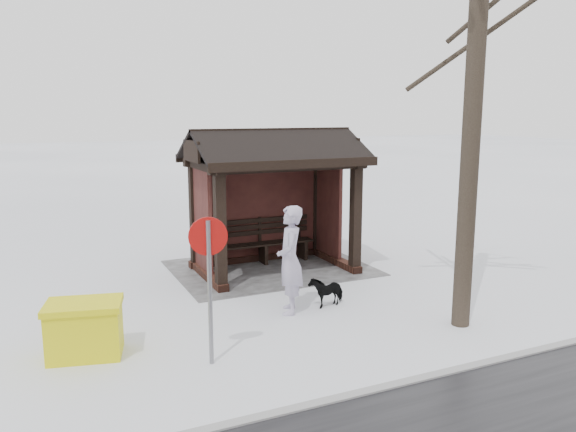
{
  "coord_description": "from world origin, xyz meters",
  "views": [
    {
      "loc": [
        4.69,
        10.91,
        3.41
      ],
      "look_at": [
        0.03,
        0.8,
        1.35
      ],
      "focal_mm": 35.0,
      "sensor_mm": 36.0,
      "label": 1
    }
  ],
  "objects_px": {
    "pedestrian": "(290,260)",
    "road_sign": "(209,257)",
    "bus_shelter": "(271,171)",
    "dog": "(326,291)",
    "grit_bin": "(85,329)"
  },
  "relations": [
    {
      "from": "pedestrian",
      "to": "grit_bin",
      "type": "xyz_separation_m",
      "value": [
        3.38,
        0.4,
        -0.53
      ]
    },
    {
      "from": "dog",
      "to": "grit_bin",
      "type": "height_order",
      "value": "grit_bin"
    },
    {
      "from": "road_sign",
      "to": "bus_shelter",
      "type": "bearing_deg",
      "value": -109.97
    },
    {
      "from": "bus_shelter",
      "to": "road_sign",
      "type": "distance_m",
      "value": 4.85
    },
    {
      "from": "bus_shelter",
      "to": "grit_bin",
      "type": "bearing_deg",
      "value": 36.37
    },
    {
      "from": "dog",
      "to": "road_sign",
      "type": "height_order",
      "value": "road_sign"
    },
    {
      "from": "bus_shelter",
      "to": "road_sign",
      "type": "height_order",
      "value": "bus_shelter"
    },
    {
      "from": "pedestrian",
      "to": "dog",
      "type": "distance_m",
      "value": 1.0
    },
    {
      "from": "pedestrian",
      "to": "road_sign",
      "type": "bearing_deg",
      "value": -30.26
    },
    {
      "from": "dog",
      "to": "grit_bin",
      "type": "xyz_separation_m",
      "value": [
        4.13,
        0.45,
        0.13
      ]
    },
    {
      "from": "dog",
      "to": "pedestrian",
      "type": "bearing_deg",
      "value": -97.83
    },
    {
      "from": "grit_bin",
      "to": "road_sign",
      "type": "xyz_separation_m",
      "value": [
        -1.55,
        0.96,
        1.1
      ]
    },
    {
      "from": "grit_bin",
      "to": "road_sign",
      "type": "height_order",
      "value": "road_sign"
    },
    {
      "from": "pedestrian",
      "to": "bus_shelter",
      "type": "bearing_deg",
      "value": -173.27
    },
    {
      "from": "bus_shelter",
      "to": "grit_bin",
      "type": "distance_m",
      "value": 5.46
    }
  ]
}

